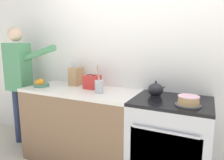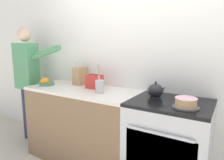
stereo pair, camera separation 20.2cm
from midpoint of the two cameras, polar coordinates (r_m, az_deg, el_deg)
wall_back at (r=2.32m, az=13.20°, el=6.59°), size 8.00×0.04×2.60m
counter_cabinet at (r=2.55m, az=-5.90°, el=-12.47°), size 1.39×0.62×0.91m
stove_range at (r=2.14m, az=18.55°, el=-17.62°), size 0.74×0.65×0.91m
layer_cake at (r=1.82m, az=23.41°, el=-6.10°), size 0.22×0.22×0.09m
tea_kettle at (r=2.09m, az=15.10°, el=-2.92°), size 0.19×0.16×0.16m
knife_block at (r=2.65m, az=-7.03°, el=1.19°), size 0.13×0.17×0.31m
utensil_crock at (r=2.18m, az=-0.95°, el=-1.71°), size 0.10×0.10×0.34m
fruit_bowl at (r=2.70m, az=-16.36°, el=-0.57°), size 0.19×0.19×0.10m
toaster at (r=2.41m, az=-2.66°, el=-0.46°), size 0.20×0.14×0.17m
person_baker at (r=3.12m, az=-21.32°, el=1.37°), size 0.94×0.20×1.66m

